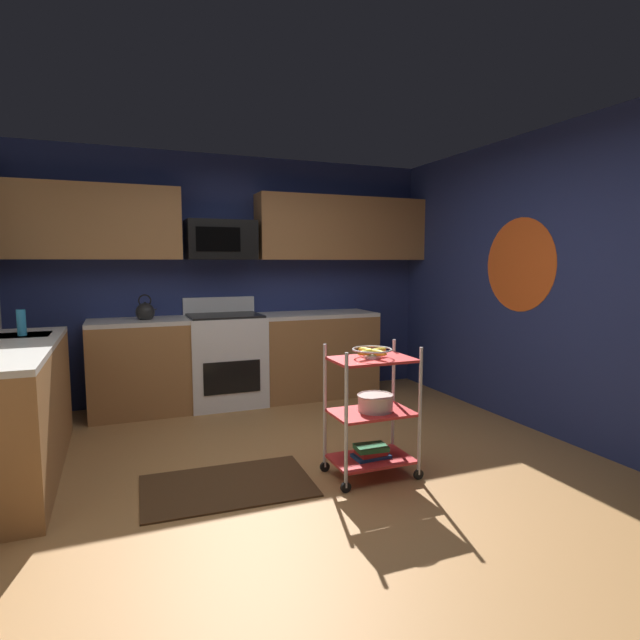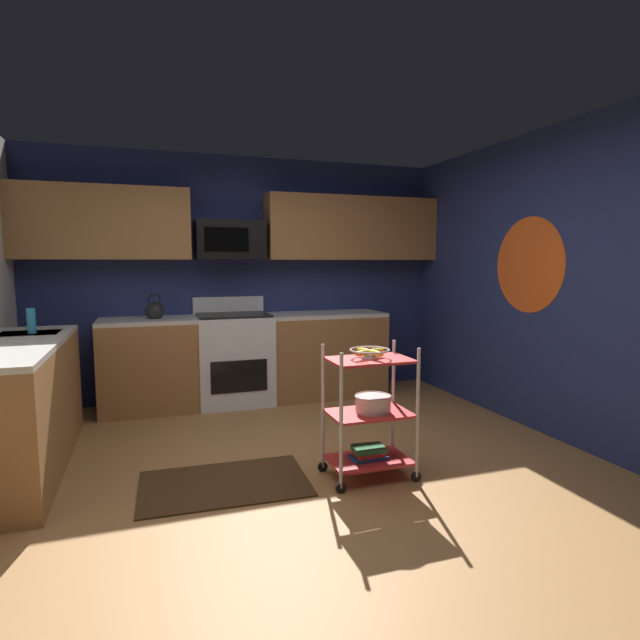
% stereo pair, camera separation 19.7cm
% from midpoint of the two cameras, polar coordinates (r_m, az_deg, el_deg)
% --- Properties ---
extents(floor, '(4.40, 4.80, 0.04)m').
position_cam_midpoint_polar(floor, '(3.64, -2.39, -17.77)').
color(floor, '#A87542').
rests_on(floor, ground).
extents(wall_back, '(4.52, 0.06, 2.60)m').
position_cam_midpoint_polar(wall_back, '(5.67, -10.66, 4.61)').
color(wall_back, navy).
rests_on(wall_back, ground).
extents(wall_right, '(0.06, 4.80, 2.60)m').
position_cam_midpoint_polar(wall_right, '(4.57, 24.96, 3.68)').
color(wall_right, navy).
rests_on(wall_right, ground).
extents(wall_flower_decal, '(0.00, 0.85, 0.85)m').
position_cam_midpoint_polar(wall_flower_decal, '(4.92, 20.33, 5.79)').
color(wall_flower_decal, '#E5591E').
extents(counter_run, '(3.68, 2.52, 0.92)m').
position_cam_midpoint_polar(counter_run, '(4.86, -17.38, -5.84)').
color(counter_run, '#9E6B3D').
rests_on(counter_run, ground).
extents(oven_range, '(0.76, 0.65, 1.10)m').
position_cam_midpoint_polar(oven_range, '(5.41, -11.56, -4.26)').
color(oven_range, white).
rests_on(oven_range, ground).
extents(upper_cabinets, '(4.40, 0.33, 0.70)m').
position_cam_midpoint_polar(upper_cabinets, '(5.50, -9.99, 10.30)').
color(upper_cabinets, '#9E6B3D').
extents(microwave, '(0.70, 0.39, 0.40)m').
position_cam_midpoint_polar(microwave, '(5.43, -12.06, 8.73)').
color(microwave, black).
extents(rolling_cart, '(0.62, 0.38, 0.91)m').
position_cam_midpoint_polar(rolling_cart, '(3.56, 4.17, -10.24)').
color(rolling_cart, silver).
rests_on(rolling_cart, ground).
extents(fruit_bowl, '(0.27, 0.27, 0.07)m').
position_cam_midpoint_polar(fruit_bowl, '(3.46, 4.23, -3.52)').
color(fruit_bowl, silver).
rests_on(fruit_bowl, rolling_cart).
extents(mixing_bowl_large, '(0.25, 0.25, 0.11)m').
position_cam_midpoint_polar(mixing_bowl_large, '(3.56, 4.61, -9.15)').
color(mixing_bowl_large, silver).
rests_on(mixing_bowl_large, rolling_cart).
extents(book_stack, '(0.25, 0.17, 0.09)m').
position_cam_midpoint_polar(book_stack, '(3.65, 4.13, -14.45)').
color(book_stack, '#1E4C8C').
rests_on(book_stack, rolling_cart).
extents(kettle, '(0.21, 0.18, 0.26)m').
position_cam_midpoint_polar(kettle, '(5.26, -19.95, 0.88)').
color(kettle, black).
rests_on(kettle, counter_run).
extents(dish_soap_bottle, '(0.06, 0.06, 0.20)m').
position_cam_midpoint_polar(dish_soap_bottle, '(4.53, -31.46, -0.25)').
color(dish_soap_bottle, '#2D8CBF').
rests_on(dish_soap_bottle, counter_run).
extents(floor_rug, '(1.13, 0.74, 0.01)m').
position_cam_midpoint_polar(floor_rug, '(3.61, -11.90, -17.66)').
color(floor_rug, '#472D19').
rests_on(floor_rug, ground).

